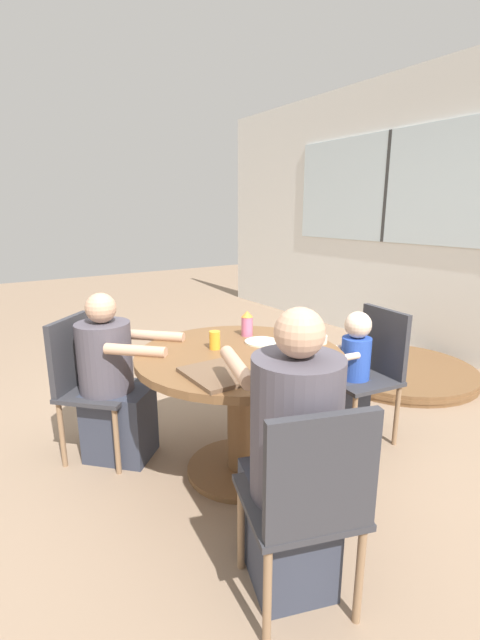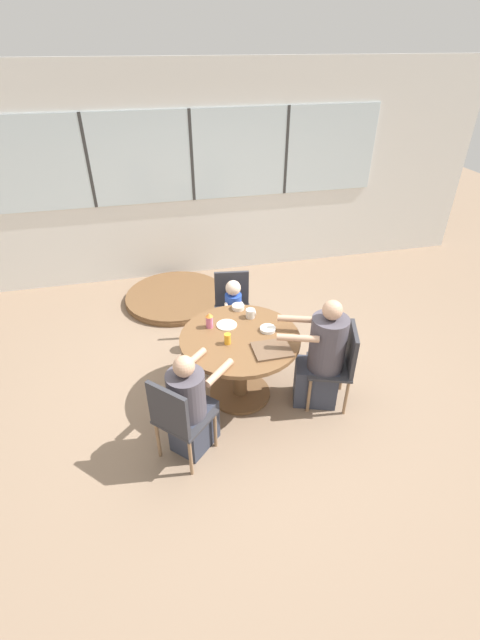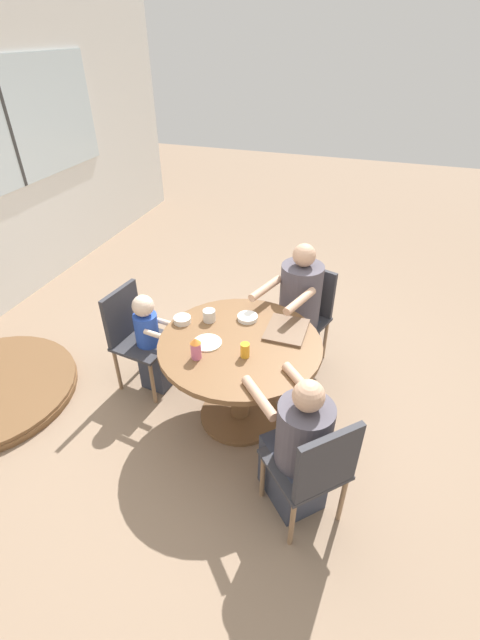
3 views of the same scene
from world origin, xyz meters
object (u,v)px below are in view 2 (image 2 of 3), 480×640
at_px(folded_table_stack, 176,297).
at_px(person_man_blue_shirt, 191,408).
at_px(chair_for_toddler, 232,303).
at_px(coffee_mug, 251,313).
at_px(chair_for_man_blue_shirt, 177,416).
at_px(juice_glass, 228,339).
at_px(sippy_cup, 209,320).
at_px(person_toddler, 234,317).
at_px(person_woman_green_shirt, 322,359).
at_px(chair_for_woman_green_shirt, 340,360).
at_px(bowl_white_shallow, 238,307).
at_px(bowl_cereal, 268,329).

bearing_deg(folded_table_stack, person_man_blue_shirt, -92.72).
height_order(chair_for_toddler, coffee_mug, chair_for_toddler).
height_order(chair_for_man_blue_shirt, juice_glass, chair_for_man_blue_shirt).
relative_size(chair_for_toddler, sippy_cup, 5.49).
bearing_deg(person_toddler, chair_for_man_blue_shirt, 69.44).
bearing_deg(person_woman_green_shirt, person_man_blue_shirt, 121.60).
bearing_deg(folded_table_stack, juice_glass, -81.99).
bearing_deg(coffee_mug, chair_for_woman_green_shirt, -40.04).
relative_size(chair_for_woman_green_shirt, sippy_cup, 5.49).
bearing_deg(person_man_blue_shirt, chair_for_woman_green_shirt, 54.80).
bearing_deg(person_toddler, folded_table_stack, -58.43).
distance_m(chair_for_man_blue_shirt, bowl_white_shallow, 1.36).
height_order(chair_for_toddler, bowl_white_shallow, chair_for_toddler).
bearing_deg(juice_glass, chair_for_man_blue_shirt, -132.92).
xyz_separation_m(chair_for_man_blue_shirt, bowl_cereal, (0.93, 0.68, 0.22)).
bearing_deg(person_woman_green_shirt, juice_glass, 97.70).
bearing_deg(bowl_white_shallow, folded_table_stack, 108.64).
relative_size(coffee_mug, folded_table_stack, 0.07).
height_order(chair_for_toddler, sippy_cup, sippy_cup).
height_order(person_toddler, sippy_cup, sippy_cup).
distance_m(bowl_cereal, folded_table_stack, 2.18).
xyz_separation_m(person_woman_green_shirt, bowl_cereal, (-0.45, 0.28, 0.22)).
bearing_deg(juice_glass, sippy_cup, 110.91).
xyz_separation_m(chair_for_toddler, sippy_cup, (-0.37, -0.70, 0.29)).
xyz_separation_m(person_man_blue_shirt, sippy_cup, (0.30, 0.74, 0.34)).
xyz_separation_m(chair_for_man_blue_shirt, juice_glass, (0.53, 0.57, 0.26)).
distance_m(person_woman_green_shirt, bowl_cereal, 0.57).
height_order(chair_for_toddler, folded_table_stack, chair_for_toddler).
xyz_separation_m(chair_for_toddler, folded_table_stack, (-0.55, 1.07, -0.45)).
bearing_deg(person_man_blue_shirt, folded_table_stack, 132.92).
distance_m(person_man_blue_shirt, folded_table_stack, 2.55).
bearing_deg(juice_glass, person_toddler, 74.07).
bearing_deg(folded_table_stack, bowl_cereal, -70.39).
distance_m(chair_for_man_blue_shirt, chair_for_toddler, 1.75).
relative_size(chair_for_man_blue_shirt, chair_for_toddler, 1.00).
height_order(chair_for_man_blue_shirt, bowl_cereal, chair_for_man_blue_shirt).
bearing_deg(chair_for_toddler, bowl_cereal, 107.24).
bearing_deg(person_man_blue_shirt, chair_for_man_blue_shirt, -90.00).
bearing_deg(chair_for_woman_green_shirt, folded_table_stack, 48.54).
distance_m(person_woman_green_shirt, person_toddler, 1.18).
bearing_deg(bowl_cereal, chair_for_man_blue_shirt, -143.93).
relative_size(coffee_mug, sippy_cup, 0.62).
xyz_separation_m(coffee_mug, juice_glass, (-0.31, -0.37, 0.01)).
height_order(sippy_cup, folded_table_stack, sippy_cup).
bearing_deg(chair_for_woman_green_shirt, person_toddler, 54.74).
bearing_deg(chair_for_man_blue_shirt, person_toddler, 107.01).
distance_m(person_woman_green_shirt, coffee_mug, 0.80).
distance_m(person_toddler, folded_table_stack, 1.38).
bearing_deg(person_toddler, coffee_mug, 106.02).
xyz_separation_m(chair_for_toddler, coffee_mug, (0.04, -0.63, 0.25)).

